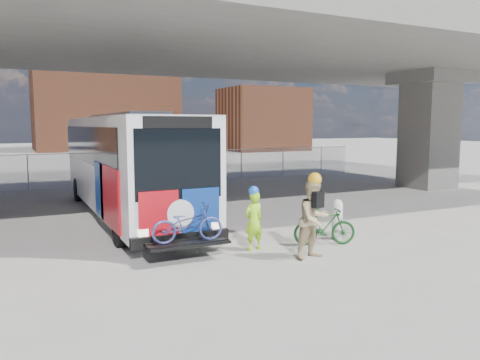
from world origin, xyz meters
TOP-DOWN VIEW (x-y plane):
  - ground at (0.00, 0.00)m, footprint 160.00×160.00m
  - bus at (-2.00, 3.30)m, footprint 2.67×12.92m
  - overpass at (0.00, 4.00)m, footprint 40.00×16.00m
  - chainlink_fence at (0.00, 12.00)m, footprint 30.00×0.06m
  - brick_buildings at (1.23, 48.23)m, footprint 54.00×22.00m
  - smokestack at (14.00, 55.00)m, footprint 2.20×2.20m
  - bollard at (2.67, -3.02)m, footprint 0.30×0.30m
  - cyclist_hivis at (-0.07, -3.02)m, footprint 0.62×0.46m
  - cyclist_tan at (0.91, -4.36)m, footprint 1.08×0.91m
  - bike_parked at (1.93, -3.42)m, footprint 1.79×1.06m

SIDE VIEW (x-z plane):
  - ground at x=0.00m, z-range 0.00..0.00m
  - bike_parked at x=1.93m, z-range 0.00..1.04m
  - bollard at x=2.67m, z-range 0.04..1.20m
  - cyclist_hivis at x=-0.07m, z-range -0.03..1.68m
  - cyclist_tan at x=0.91m, z-range -0.06..2.08m
  - chainlink_fence at x=0.00m, z-range -13.58..16.42m
  - bus at x=-2.00m, z-range 0.26..3.95m
  - brick_buildings at x=1.23m, z-range -0.58..11.42m
  - overpass at x=0.00m, z-range 2.57..10.52m
  - smokestack at x=14.00m, z-range 0.00..25.00m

